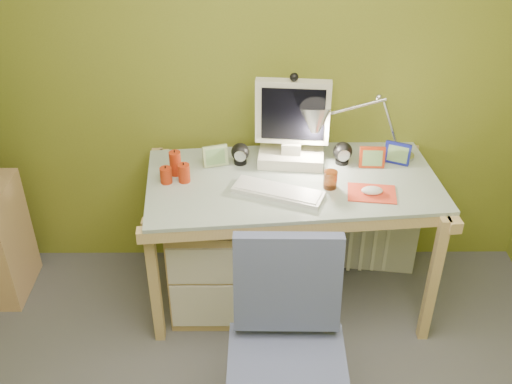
{
  "coord_description": "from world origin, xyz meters",
  "views": [
    {
      "loc": [
        -0.01,
        -1.38,
        2.4
      ],
      "look_at": [
        0.0,
        1.0,
        0.85
      ],
      "focal_mm": 42.0,
      "sensor_mm": 36.0,
      "label": 1
    }
  ],
  "objects_px": {
    "task_chair": "(287,369)",
    "desk": "(290,240)",
    "desk_lamp": "(381,113)",
    "monitor": "(293,115)",
    "radiator": "(380,235)"
  },
  "relations": [
    {
      "from": "desk",
      "to": "task_chair",
      "type": "distance_m",
      "value": 0.98
    },
    {
      "from": "desk",
      "to": "desk_lamp",
      "type": "relative_size",
      "value": 2.6
    },
    {
      "from": "desk",
      "to": "monitor",
      "type": "distance_m",
      "value": 0.69
    },
    {
      "from": "desk_lamp",
      "to": "task_chair",
      "type": "bearing_deg",
      "value": -114.79
    },
    {
      "from": "desk",
      "to": "task_chair",
      "type": "height_order",
      "value": "task_chair"
    },
    {
      "from": "monitor",
      "to": "desk_lamp",
      "type": "distance_m",
      "value": 0.45
    },
    {
      "from": "desk_lamp",
      "to": "radiator",
      "type": "bearing_deg",
      "value": 42.75
    },
    {
      "from": "desk_lamp",
      "to": "radiator",
      "type": "relative_size",
      "value": 1.35
    },
    {
      "from": "monitor",
      "to": "desk_lamp",
      "type": "height_order",
      "value": "desk_lamp"
    },
    {
      "from": "desk",
      "to": "desk_lamp",
      "type": "xyz_separation_m",
      "value": [
        0.45,
        0.18,
        0.68
      ]
    },
    {
      "from": "desk",
      "to": "desk_lamp",
      "type": "distance_m",
      "value": 0.83
    },
    {
      "from": "desk_lamp",
      "to": "radiator",
      "type": "distance_m",
      "value": 0.88
    },
    {
      "from": "desk",
      "to": "desk_lamp",
      "type": "height_order",
      "value": "desk_lamp"
    },
    {
      "from": "desk_lamp",
      "to": "desk",
      "type": "bearing_deg",
      "value": -158.75
    },
    {
      "from": "task_chair",
      "to": "desk",
      "type": "bearing_deg",
      "value": 86.93
    }
  ]
}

